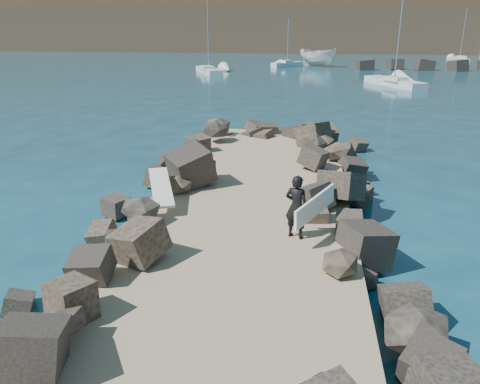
{
  "coord_description": "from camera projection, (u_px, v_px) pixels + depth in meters",
  "views": [
    {
      "loc": [
        1.66,
        -12.35,
        5.6
      ],
      "look_at": [
        0.0,
        -1.0,
        1.5
      ],
      "focal_mm": 35.0,
      "sensor_mm": 36.0,
      "label": 1
    }
  ],
  "objects": [
    {
      "name": "surfboard_resting",
      "position": [
        161.0,
        191.0,
        13.67
      ],
      "size": [
        1.35,
        2.25,
        0.07
      ],
      "primitive_type": "cube",
      "rotation": [
        0.0,
        0.0,
        0.39
      ],
      "color": "silver",
      "rests_on": "riprap_left"
    },
    {
      "name": "jetty",
      "position": [
        234.0,
        251.0,
        11.65
      ],
      "size": [
        6.0,
        26.0,
        0.6
      ],
      "primitive_type": "cube",
      "color": "#8C7759",
      "rests_on": "ground"
    },
    {
      "name": "riprap_left",
      "position": [
        130.0,
        228.0,
        12.45
      ],
      "size": [
        2.6,
        22.0,
        1.0
      ],
      "primitive_type": "cube",
      "color": "black",
      "rests_on": "ground"
    },
    {
      "name": "boat_imported",
      "position": [
        318.0,
        57.0,
        67.29
      ],
      "size": [
        6.55,
        6.56,
        2.6
      ],
      "primitive_type": "imported",
      "rotation": [
        0.0,
        0.0,
        0.78
      ],
      "color": "silver",
      "rests_on": "ground"
    },
    {
      "name": "sailboat_b",
      "position": [
        287.0,
        64.0,
        66.9
      ],
      "size": [
        4.49,
        4.85,
        6.72
      ],
      "color": "silver",
      "rests_on": "ground"
    },
    {
      "name": "sailboat_c",
      "position": [
        394.0,
        82.0,
        45.75
      ],
      "size": [
        5.09,
        8.01,
        9.59
      ],
      "color": "silver",
      "rests_on": "ground"
    },
    {
      "name": "ground",
      "position": [
        245.0,
        229.0,
        13.62
      ],
      "size": [
        800.0,
        800.0,
        0.0
      ],
      "primitive_type": "plane",
      "color": "#0F384C",
      "rests_on": "ground"
    },
    {
      "name": "surfer_with_board",
      "position": [
        299.0,
        207.0,
        11.42
      ],
      "size": [
        1.28,
        1.81,
        1.62
      ],
      "color": "black",
      "rests_on": "jetty"
    },
    {
      "name": "sailboat_d",
      "position": [
        460.0,
        60.0,
        76.26
      ],
      "size": [
        1.78,
        6.91,
        8.29
      ],
      "color": "silver",
      "rests_on": "ground"
    },
    {
      "name": "sailboat_a",
      "position": [
        209.0,
        71.0,
        57.67
      ],
      "size": [
        4.74,
        7.47,
        8.99
      ],
      "color": "silver",
      "rests_on": "ground"
    },
    {
      "name": "riprap_right",
      "position": [
        352.0,
        242.0,
        11.66
      ],
      "size": [
        2.6,
        22.0,
        1.0
      ],
      "primitive_type": "cube",
      "color": "black",
      "rests_on": "ground"
    }
  ]
}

